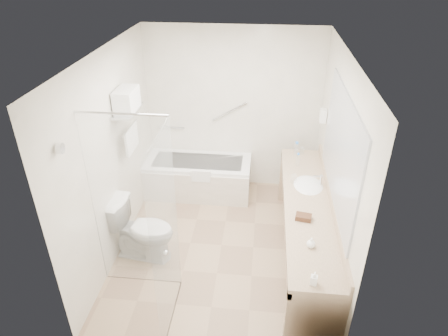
# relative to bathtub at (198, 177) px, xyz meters

# --- Properties ---
(floor) EXTENTS (3.20, 3.20, 0.00)m
(floor) POSITION_rel_bathtub_xyz_m (0.50, -1.24, -0.28)
(floor) COLOR tan
(floor) RESTS_ON ground
(ceiling) EXTENTS (2.60, 3.20, 0.10)m
(ceiling) POSITION_rel_bathtub_xyz_m (0.50, -1.24, 2.22)
(ceiling) COLOR white
(ceiling) RESTS_ON wall_back
(wall_back) EXTENTS (2.60, 0.10, 2.50)m
(wall_back) POSITION_rel_bathtub_xyz_m (0.50, 0.36, 0.97)
(wall_back) COLOR silver
(wall_back) RESTS_ON ground
(wall_front) EXTENTS (2.60, 0.10, 2.50)m
(wall_front) POSITION_rel_bathtub_xyz_m (0.50, -2.84, 0.97)
(wall_front) COLOR silver
(wall_front) RESTS_ON ground
(wall_left) EXTENTS (0.10, 3.20, 2.50)m
(wall_left) POSITION_rel_bathtub_xyz_m (-0.80, -1.24, 0.97)
(wall_left) COLOR silver
(wall_left) RESTS_ON ground
(wall_right) EXTENTS (0.10, 3.20, 2.50)m
(wall_right) POSITION_rel_bathtub_xyz_m (1.80, -1.24, 0.97)
(wall_right) COLOR silver
(wall_right) RESTS_ON ground
(bathtub) EXTENTS (1.60, 0.73, 0.59)m
(bathtub) POSITION_rel_bathtub_xyz_m (0.00, 0.00, 0.00)
(bathtub) COLOR white
(bathtub) RESTS_ON floor
(grab_bar_short) EXTENTS (0.40, 0.03, 0.03)m
(grab_bar_short) POSITION_rel_bathtub_xyz_m (-0.45, 0.32, 0.67)
(grab_bar_short) COLOR silver
(grab_bar_short) RESTS_ON wall_back
(grab_bar_long) EXTENTS (0.53, 0.03, 0.33)m
(grab_bar_long) POSITION_rel_bathtub_xyz_m (0.45, 0.32, 0.97)
(grab_bar_long) COLOR silver
(grab_bar_long) RESTS_ON wall_back
(shower_enclosure) EXTENTS (0.96, 0.91, 2.11)m
(shower_enclosure) POSITION_rel_bathtub_xyz_m (-0.13, -2.16, 0.79)
(shower_enclosure) COLOR silver
(shower_enclosure) RESTS_ON floor
(towel_shelf) EXTENTS (0.24, 0.55, 0.81)m
(towel_shelf) POSITION_rel_bathtub_xyz_m (-0.67, -0.89, 1.48)
(towel_shelf) COLOR silver
(towel_shelf) RESTS_ON wall_left
(vanity_counter) EXTENTS (0.55, 2.70, 0.95)m
(vanity_counter) POSITION_rel_bathtub_xyz_m (1.52, -1.39, 0.36)
(vanity_counter) COLOR tan
(vanity_counter) RESTS_ON floor
(sink) EXTENTS (0.40, 0.52, 0.14)m
(sink) POSITION_rel_bathtub_xyz_m (1.55, -0.99, 0.54)
(sink) COLOR white
(sink) RESTS_ON vanity_counter
(faucet) EXTENTS (0.03, 0.03, 0.14)m
(faucet) POSITION_rel_bathtub_xyz_m (1.70, -0.99, 0.65)
(faucet) COLOR silver
(faucet) RESTS_ON vanity_counter
(mirror) EXTENTS (0.02, 2.00, 1.20)m
(mirror) POSITION_rel_bathtub_xyz_m (1.79, -1.39, 1.27)
(mirror) COLOR #A7ABB3
(mirror) RESTS_ON wall_right
(hairdryer_unit) EXTENTS (0.08, 0.10, 0.18)m
(hairdryer_unit) POSITION_rel_bathtub_xyz_m (1.75, -0.19, 1.17)
(hairdryer_unit) COLOR white
(hairdryer_unit) RESTS_ON wall_right
(toilet) EXTENTS (0.85, 0.55, 0.79)m
(toilet) POSITION_rel_bathtub_xyz_m (-0.45, -1.51, 0.12)
(toilet) COLOR white
(toilet) RESTS_ON floor
(amenity_basket) EXTENTS (0.19, 0.14, 0.06)m
(amenity_basket) POSITION_rel_bathtub_xyz_m (1.45, -1.70, 0.60)
(amenity_basket) COLOR #4D2C1B
(amenity_basket) RESTS_ON vanity_counter
(soap_bottle_a) EXTENTS (0.09, 0.14, 0.06)m
(soap_bottle_a) POSITION_rel_bathtub_xyz_m (1.47, -2.64, 0.61)
(soap_bottle_a) COLOR white
(soap_bottle_a) RESTS_ON vanity_counter
(soap_bottle_b) EXTENTS (0.11, 0.13, 0.09)m
(soap_bottle_b) POSITION_rel_bathtub_xyz_m (1.49, -2.15, 0.62)
(soap_bottle_b) COLOR white
(soap_bottle_b) RESTS_ON vanity_counter
(water_bottle_left) EXTENTS (0.06, 0.06, 0.19)m
(water_bottle_left) POSITION_rel_bathtub_xyz_m (1.45, -0.51, 0.66)
(water_bottle_left) COLOR silver
(water_bottle_left) RESTS_ON vanity_counter
(water_bottle_mid) EXTENTS (0.05, 0.05, 0.18)m
(water_bottle_mid) POSITION_rel_bathtub_xyz_m (1.44, -0.14, 0.65)
(water_bottle_mid) COLOR silver
(water_bottle_mid) RESTS_ON vanity_counter
(water_bottle_right) EXTENTS (0.07, 0.07, 0.22)m
(water_bottle_right) POSITION_rel_bathtub_xyz_m (1.44, -0.24, 0.68)
(water_bottle_right) COLOR silver
(water_bottle_right) RESTS_ON vanity_counter
(drinking_glass_near) EXTENTS (0.08, 0.08, 0.09)m
(drinking_glass_near) POSITION_rel_bathtub_xyz_m (1.53, -0.15, 0.62)
(drinking_glass_near) COLOR silver
(drinking_glass_near) RESTS_ON vanity_counter
(drinking_glass_far) EXTENTS (0.10, 0.10, 0.10)m
(drinking_glass_far) POSITION_rel_bathtub_xyz_m (1.37, -0.95, 0.63)
(drinking_glass_far) COLOR silver
(drinking_glass_far) RESTS_ON vanity_counter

